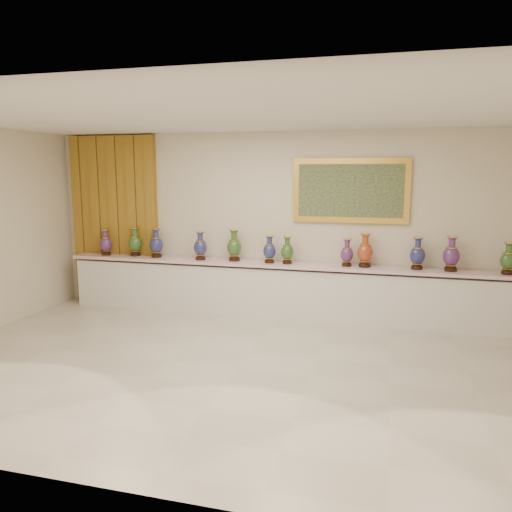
{
  "coord_description": "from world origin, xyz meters",
  "views": [
    {
      "loc": [
        1.69,
        -5.5,
        2.35
      ],
      "look_at": [
        -0.23,
        1.7,
        1.09
      ],
      "focal_mm": 35.0,
      "sensor_mm": 36.0,
      "label": 1
    }
  ],
  "objects": [
    {
      "name": "ground",
      "position": [
        0.0,
        0.0,
        0.0
      ],
      "size": [
        8.0,
        8.0,
        0.0
      ],
      "primitive_type": "plane",
      "color": "beige",
      "rests_on": "ground"
    },
    {
      "name": "vase_5",
      "position": [
        -0.14,
        2.23,
        1.1
      ],
      "size": [
        0.21,
        0.21,
        0.44
      ],
      "rotation": [
        0.0,
        0.0,
        -0.01
      ],
      "color": "black",
      "rests_on": "counter"
    },
    {
      "name": "vase_10",
      "position": [
        2.61,
        2.25,
        1.13
      ],
      "size": [
        0.26,
        0.26,
        0.52
      ],
      "rotation": [
        0.0,
        0.0,
        -0.1
      ],
      "color": "black",
      "rests_on": "counter"
    },
    {
      "name": "vase_0",
      "position": [
        -3.11,
        2.23,
        1.1
      ],
      "size": [
        0.27,
        0.27,
        0.45
      ],
      "rotation": [
        0.0,
        0.0,
        0.37
      ],
      "color": "black",
      "rests_on": "counter"
    },
    {
      "name": "vase_2",
      "position": [
        -2.15,
        2.25,
        1.12
      ],
      "size": [
        0.31,
        0.31,
        0.5
      ],
      "rotation": [
        0.0,
        0.0,
        0.42
      ],
      "color": "black",
      "rests_on": "counter"
    },
    {
      "name": "label_card",
      "position": [
        -1.69,
        2.13,
        0.9
      ],
      "size": [
        0.1,
        0.06,
        0.0
      ],
      "primitive_type": "cube",
      "color": "white",
      "rests_on": "counter"
    },
    {
      "name": "vase_11",
      "position": [
        3.37,
        2.21,
        1.11
      ],
      "size": [
        0.28,
        0.28,
        0.46
      ],
      "rotation": [
        0.0,
        0.0,
        0.4
      ],
      "color": "black",
      "rests_on": "counter"
    },
    {
      "name": "vase_6",
      "position": [
        0.15,
        2.23,
        1.1
      ],
      "size": [
        0.22,
        0.22,
        0.44
      ],
      "rotation": [
        0.0,
        0.0,
        0.07
      ],
      "color": "black",
      "rests_on": "counter"
    },
    {
      "name": "vase_4",
      "position": [
        -0.75,
        2.27,
        1.13
      ],
      "size": [
        0.32,
        0.32,
        0.52
      ],
      "rotation": [
        0.0,
        0.0,
        -0.42
      ],
      "color": "black",
      "rests_on": "counter"
    },
    {
      "name": "counter",
      "position": [
        0.0,
        2.27,
        0.44
      ],
      "size": [
        7.28,
        0.48,
        0.9
      ],
      "color": "white",
      "rests_on": "ground"
    },
    {
      "name": "vase_7",
      "position": [
        1.09,
        2.26,
        1.09
      ],
      "size": [
        0.26,
        0.26,
        0.43
      ],
      "rotation": [
        0.0,
        0.0,
        -0.38
      ],
      "color": "black",
      "rests_on": "counter"
    },
    {
      "name": "vase_3",
      "position": [
        -1.33,
        2.21,
        1.11
      ],
      "size": [
        0.25,
        0.25,
        0.47
      ],
      "rotation": [
        0.0,
        0.0,
        -0.15
      ],
      "color": "black",
      "rests_on": "counter"
    },
    {
      "name": "vase_9",
      "position": [
        2.14,
        2.28,
        1.12
      ],
      "size": [
        0.28,
        0.28,
        0.49
      ],
      "rotation": [
        0.0,
        0.0,
        0.28
      ],
      "color": "black",
      "rests_on": "counter"
    },
    {
      "name": "vase_8",
      "position": [
        1.36,
        2.26,
        1.13
      ],
      "size": [
        0.28,
        0.28,
        0.52
      ],
      "rotation": [
        0.0,
        0.0,
        0.18
      ],
      "color": "black",
      "rests_on": "counter"
    },
    {
      "name": "vase_1",
      "position": [
        -2.57,
        2.29,
        1.12
      ],
      "size": [
        0.25,
        0.25,
        0.5
      ],
      "rotation": [
        0.0,
        0.0,
        -0.1
      ],
      "color": "black",
      "rests_on": "counter"
    },
    {
      "name": "room",
      "position": [
        -2.37,
        2.44,
        1.59
      ],
      "size": [
        8.0,
        8.0,
        8.0
      ],
      "color": "beige",
      "rests_on": "ground"
    }
  ]
}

